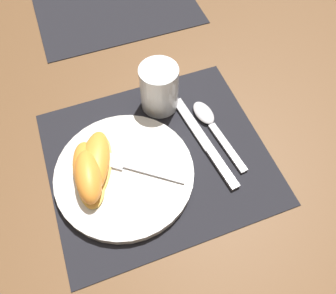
{
  "coord_description": "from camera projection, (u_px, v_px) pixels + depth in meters",
  "views": [
    {
      "loc": [
        -0.09,
        -0.29,
        0.54
      ],
      "look_at": [
        0.02,
        0.0,
        0.02
      ],
      "focal_mm": 35.0,
      "sensor_mm": 36.0,
      "label": 1
    }
  ],
  "objects": [
    {
      "name": "juice_glass",
      "position": [
        159.0,
        90.0,
        0.64
      ],
      "size": [
        0.08,
        0.08,
        0.1
      ],
      "color": "silver",
      "rests_on": "placemat"
    },
    {
      "name": "placemat",
      "position": [
        158.0,
        157.0,
        0.61
      ],
      "size": [
        0.4,
        0.35,
        0.0
      ],
      "color": "black",
      "rests_on": "ground_plane"
    },
    {
      "name": "citrus_wedge_0",
      "position": [
        95.0,
        164.0,
        0.57
      ],
      "size": [
        0.1,
        0.15,
        0.03
      ],
      "color": "#F7C656",
      "rests_on": "plate"
    },
    {
      "name": "ground_plane",
      "position": [
        158.0,
        157.0,
        0.62
      ],
      "size": [
        3.0,
        3.0,
        0.0
      ],
      "primitive_type": "plane",
      "color": "brown"
    },
    {
      "name": "fork",
      "position": [
        129.0,
        165.0,
        0.58
      ],
      "size": [
        0.16,
        0.12,
        0.0
      ],
      "color": "#BCBCC1",
      "rests_on": "plate"
    },
    {
      "name": "citrus_wedge_2",
      "position": [
        89.0,
        177.0,
        0.55
      ],
      "size": [
        0.06,
        0.11,
        0.05
      ],
      "color": "#F7C656",
      "rests_on": "plate"
    },
    {
      "name": "knife",
      "position": [
        205.0,
        143.0,
        0.62
      ],
      "size": [
        0.04,
        0.22,
        0.01
      ],
      "color": "#BCBCC1",
      "rests_on": "placemat"
    },
    {
      "name": "citrus_wedge_1",
      "position": [
        88.0,
        173.0,
        0.56
      ],
      "size": [
        0.06,
        0.12,
        0.03
      ],
      "color": "#F7C656",
      "rests_on": "plate"
    },
    {
      "name": "plate",
      "position": [
        124.0,
        174.0,
        0.59
      ],
      "size": [
        0.25,
        0.25,
        0.02
      ],
      "color": "white",
      "rests_on": "placemat"
    },
    {
      "name": "spoon",
      "position": [
        210.0,
        122.0,
        0.65
      ],
      "size": [
        0.05,
        0.18,
        0.01
      ],
      "color": "#BCBCC1",
      "rests_on": "placemat"
    }
  ]
}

